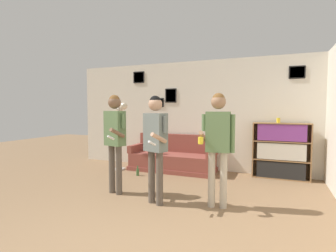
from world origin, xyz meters
TOP-DOWN VIEW (x-y plane):
  - wall_back at (-0.00, 4.32)m, footprint 7.39×0.08m
  - couch at (-0.80, 3.90)m, footprint 2.10×0.80m
  - bookshelf at (1.65, 4.10)m, footprint 1.17×0.30m
  - floor_lamp at (-2.05, 3.47)m, footprint 0.38×0.42m
  - person_player_foreground_left at (-1.10, 1.86)m, footprint 0.49×0.54m
  - person_player_foreground_center at (-0.22, 1.67)m, footprint 0.47×0.57m
  - person_watcher_holding_cup at (0.72, 1.90)m, footprint 0.50×0.46m
  - bottle_on_floor at (-1.35, 3.11)m, footprint 0.07×0.07m
  - drinking_cup at (1.58, 4.10)m, footprint 0.07×0.07m

SIDE VIEW (x-z plane):
  - bottle_on_floor at x=-1.35m, z-range -0.02..0.20m
  - couch at x=-0.80m, z-range -0.15..0.72m
  - bookshelf at x=1.65m, z-range 0.00..1.21m
  - person_player_foreground_center at x=-0.22m, z-range 0.20..1.93m
  - person_watcher_holding_cup at x=0.72m, z-range 0.21..1.97m
  - person_player_foreground_left at x=-1.10m, z-range 0.21..1.97m
  - floor_lamp at x=-2.05m, z-range 0.42..2.09m
  - drinking_cup at x=1.58m, z-range 1.21..1.32m
  - wall_back at x=0.00m, z-range 0.01..2.71m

